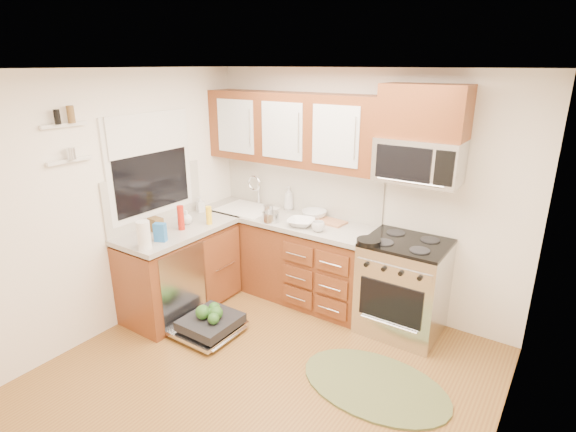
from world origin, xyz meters
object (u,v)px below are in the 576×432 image
Objects in this scene: microwave at (419,161)px; sink at (247,219)px; bowl_a at (301,223)px; upper_cabinets at (291,129)px; range at (403,287)px; cutting_board at (331,222)px; paper_towel_roll at (144,235)px; cup at (318,227)px; dishwasher at (208,325)px; rug at (375,385)px; bowl_b at (314,214)px; skillet at (369,241)px; stock_pot at (271,217)px.

sink is (-1.93, -0.13, -0.90)m from microwave.
sink is 2.20× the size of bowl_a.
upper_cabinets is 1.99m from range.
paper_towel_roll is at bearing -124.35° from cutting_board.
cup reaches higher than cutting_board.
dishwasher is (-1.54, -1.25, -1.60)m from microwave.
rug is 4.67× the size of bowl_b.
sink is at bearing 171.72° from skillet.
bowl_b is 0.42m from cup.
cup is at bearing -160.85° from microwave.
microwave is (1.41, -0.02, -0.18)m from upper_cabinets.
stock_pot is at bearing 155.53° from rug.
range is 1.22m from bowl_b.
microwave is at bearing 90.00° from range.
bowl_a is at bearing 171.77° from skillet.
stock_pot is (0.11, 0.92, 0.88)m from dishwasher.
sink is 0.49× the size of rug.
bowl_b reaches higher than dishwasher.
upper_cabinets reaches higher than rug.
rug is at bearing -40.89° from bowl_b.
dishwasher is at bearing -117.78° from cutting_board.
range is 5.31× the size of stock_pot.
range is 1.95m from dishwasher.
rug is 1.91m from bowl_b.
rug is (2.07, -0.91, -0.79)m from sink.
range is at bearing -90.00° from microwave.
bowl_b is (0.30, 0.01, -0.91)m from upper_cabinets.
bowl_b is (-0.01, 0.29, 0.01)m from bowl_a.
cutting_board is at bearing 7.04° from sink.
bowl_a is (0.83, -0.12, 0.16)m from sink.
skillet reaches higher than dishwasher.
microwave is 1.17m from cutting_board.
microwave reaches higher than cup.
cutting_board is (1.05, 0.13, 0.14)m from sink.
cutting_board is (-0.88, -0.00, -0.76)m from microwave.
upper_cabinets reaches higher than range.
rug is at bearing -36.62° from cup.
microwave is 2.43× the size of cutting_board.
bowl_b is at bearing 71.48° from dishwasher.
skillet is at bearing 121.81° from rug.
upper_cabinets is at bearing 70.99° from paper_towel_roll.
cutting_board is at bearing 148.45° from skillet.
stock_pot is 0.63× the size of bowl_a.
upper_cabinets is at bearing 83.96° from dishwasher.
dishwasher is 1.69m from rug.
sink is at bearing -168.57° from bowl_b.
range is 1.36× the size of dishwasher.
microwave is 1.09× the size of dishwasher.
microwave is at bearing 52.88° from skillet.
cutting_board is 0.23m from bowl_b.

